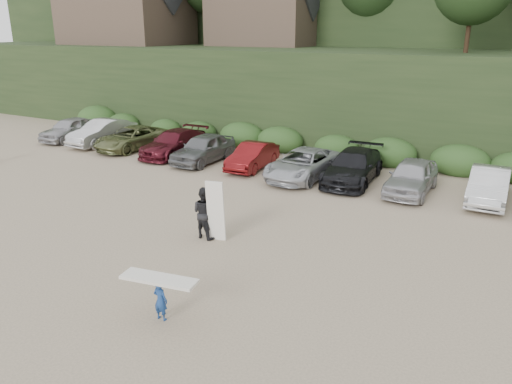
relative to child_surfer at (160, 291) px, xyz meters
The scene contains 4 objects.
ground 4.34m from the child_surfer, 88.97° to the left, with size 120.00×120.00×0.00m, color tan.
parked_cars 14.33m from the child_surfer, 93.84° to the left, with size 39.68×6.17×1.63m.
child_surfer is the anchor object (origin of this frame).
adult_surfer 5.51m from the child_surfer, 112.05° to the left, with size 1.42×0.85×2.29m.
Camera 1 is at (7.76, -13.16, 7.42)m, focal length 35.00 mm.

